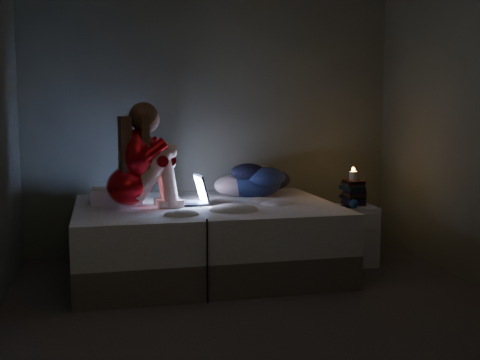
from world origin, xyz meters
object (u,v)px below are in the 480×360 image
object	(u,v)px
laptop	(183,189)
phone	(347,207)
nightstand	(352,235)
woman	(128,156)
bed	(206,238)
candle	(353,176)

from	to	relation	value
laptop	phone	distance (m)	1.46
laptop	nightstand	bearing A→B (deg)	-7.26
woman	bed	bearing A→B (deg)	3.84
laptop	nightstand	size ratio (longest dim) A/B	0.70
laptop	phone	bearing A→B (deg)	-9.31
bed	phone	world-z (taller)	bed
woman	phone	bearing A→B (deg)	-5.29
nightstand	phone	world-z (taller)	phone
laptop	candle	bearing A→B (deg)	-4.42
bed	candle	size ratio (longest dim) A/B	26.99
laptop	nightstand	xyz separation A→B (m)	(1.52, -0.02, -0.46)
laptop	candle	size ratio (longest dim) A/B	4.66
woman	nightstand	distance (m)	2.11
laptop	nightstand	distance (m)	1.59
nightstand	candle	size ratio (longest dim) A/B	6.63
bed	candle	xyz separation A→B (m)	(1.36, 0.03, 0.49)
bed	woman	size ratio (longest dim) A/B	2.52
candle	laptop	bearing A→B (deg)	-177.85
woman	candle	xyz separation A→B (m)	(2.01, 0.13, -0.23)
woman	nightstand	xyz separation A→B (m)	(1.97, 0.06, -0.76)
nightstand	phone	size ratio (longest dim) A/B	3.79
laptop	candle	distance (m)	1.56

